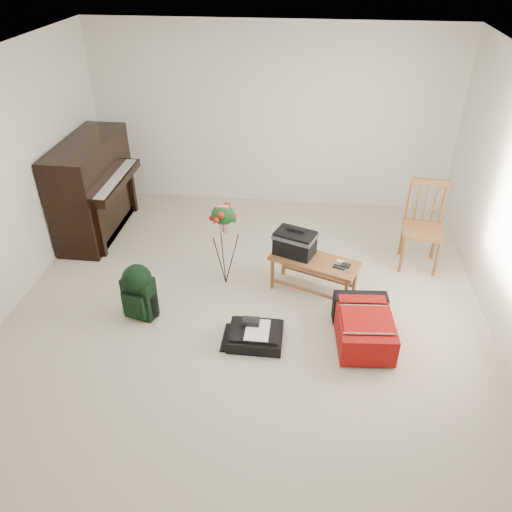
# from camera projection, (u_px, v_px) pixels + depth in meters

# --- Properties ---
(floor) EXTENTS (5.00, 5.50, 0.01)m
(floor) POSITION_uv_depth(u_px,v_px,m) (245.00, 319.00, 5.23)
(floor) COLOR beige
(floor) RESTS_ON ground
(ceiling) EXTENTS (5.00, 5.50, 0.01)m
(ceiling) POSITION_uv_depth(u_px,v_px,m) (241.00, 72.00, 3.85)
(ceiling) COLOR white
(ceiling) RESTS_ON wall_back
(wall_back) EXTENTS (5.00, 0.04, 2.50)m
(wall_back) POSITION_uv_depth(u_px,v_px,m) (271.00, 118.00, 6.82)
(wall_back) COLOR white
(wall_back) RESTS_ON floor
(piano) EXTENTS (0.71, 1.50, 1.25)m
(piano) POSITION_uv_depth(u_px,v_px,m) (94.00, 190.00, 6.44)
(piano) COLOR black
(piano) RESTS_ON floor
(bench) EXTENTS (1.03, 0.70, 0.74)m
(bench) POSITION_uv_depth(u_px,v_px,m) (299.00, 251.00, 5.37)
(bench) COLOR brown
(bench) RESTS_ON floor
(dining_chair) EXTENTS (0.50, 0.50, 1.04)m
(dining_chair) POSITION_uv_depth(u_px,v_px,m) (422.00, 227.00, 5.83)
(dining_chair) COLOR brown
(dining_chair) RESTS_ON floor
(red_suitcase) EXTENTS (0.58, 0.81, 0.33)m
(red_suitcase) POSITION_uv_depth(u_px,v_px,m) (363.00, 323.00, 4.91)
(red_suitcase) COLOR #A80712
(red_suitcase) RESTS_ON floor
(black_duffel) EXTENTS (0.53, 0.43, 0.22)m
(black_duffel) POSITION_uv_depth(u_px,v_px,m) (255.00, 335.00, 4.91)
(black_duffel) COLOR black
(black_duffel) RESTS_ON floor
(green_backpack) EXTENTS (0.35, 0.32, 0.62)m
(green_backpack) POSITION_uv_depth(u_px,v_px,m) (138.00, 289.00, 5.09)
(green_backpack) COLOR black
(green_backpack) RESTS_ON floor
(flower_stand) EXTENTS (0.35, 0.35, 1.04)m
(flower_stand) POSITION_uv_depth(u_px,v_px,m) (224.00, 246.00, 5.49)
(flower_stand) COLOR black
(flower_stand) RESTS_ON floor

